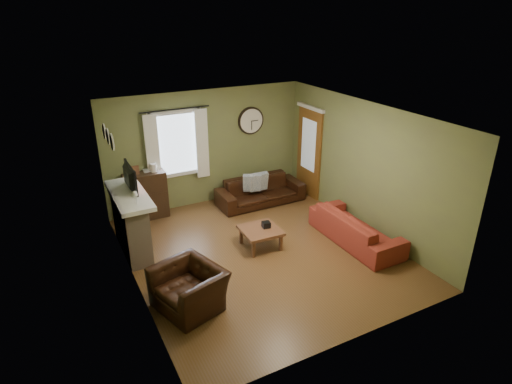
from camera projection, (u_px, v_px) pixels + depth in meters
name	position (u px, v px, depth m)	size (l,w,h in m)	color
floor	(261.00, 252.00, 8.02)	(4.60, 5.20, 0.00)	brown
ceiling	(262.00, 115.00, 6.97)	(4.60, 5.20, 0.00)	white
wall_left	(129.00, 216.00, 6.52)	(0.00, 5.20, 2.60)	olive
wall_right	(363.00, 167.00, 8.47)	(0.00, 5.20, 2.60)	olive
wall_back	(207.00, 148.00, 9.61)	(4.60, 0.00, 2.60)	olive
wall_front	(359.00, 260.00, 5.39)	(4.60, 0.00, 2.60)	olive
fireplace	(131.00, 225.00, 7.84)	(0.40, 1.40, 1.10)	tan
firebox	(143.00, 234.00, 8.02)	(0.04, 0.60, 0.55)	black
mantel	(129.00, 195.00, 7.61)	(0.58, 1.60, 0.08)	white
tv	(127.00, 181.00, 7.66)	(0.60, 0.08, 0.35)	black
tv_screen	(131.00, 177.00, 7.67)	(0.02, 0.62, 0.36)	#994C3F
medallion_left	(112.00, 142.00, 6.80)	(0.28, 0.28, 0.03)	white
medallion_mid	(108.00, 136.00, 7.08)	(0.28, 0.28, 0.03)	white
medallion_right	(104.00, 131.00, 7.36)	(0.28, 0.28, 0.03)	white
window_pane	(176.00, 144.00, 9.21)	(1.00, 0.02, 1.30)	silver
curtain_rod	(175.00, 109.00, 8.82)	(0.03, 0.03, 1.50)	black
curtain_left	(153.00, 151.00, 8.92)	(0.28, 0.04, 1.55)	white
curtain_right	(202.00, 144.00, 9.38)	(0.28, 0.04, 1.55)	white
wall_clock	(251.00, 121.00, 9.83)	(0.64, 0.06, 0.64)	white
door	(309.00, 153.00, 10.06)	(0.05, 0.90, 2.10)	brown
bookshelf	(146.00, 196.00, 9.12)	(0.86, 0.37, 1.03)	black
book	(143.00, 175.00, 9.02)	(0.17, 0.22, 0.02)	brown
sofa_brown	(260.00, 191.00, 9.90)	(2.02, 0.79, 0.59)	black
pillow_left	(252.00, 183.00, 9.69)	(0.41, 0.12, 0.41)	#8B95A1
pillow_right	(259.00, 182.00, 9.75)	(0.42, 0.13, 0.42)	#8B95A1
sofa_red	(356.00, 228.00, 8.26)	(2.04, 0.80, 0.60)	maroon
armchair	(189.00, 288.00, 6.45)	(1.00, 0.88, 0.65)	black
coffee_table	(261.00, 238.00, 8.12)	(0.71, 0.71, 0.38)	brown
tissue_box	(266.00, 226.00, 8.10)	(0.14, 0.14, 0.11)	black
wine_glass_a	(136.00, 199.00, 7.12)	(0.07, 0.07, 0.21)	white
wine_glass_b	(135.00, 197.00, 7.17)	(0.08, 0.08, 0.22)	white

